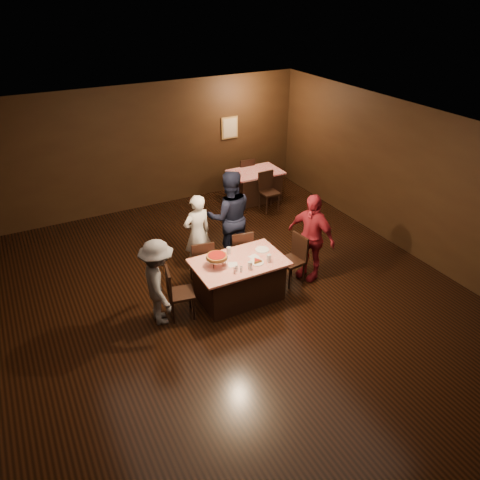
# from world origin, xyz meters

# --- Properties ---
(room) EXTENTS (10.00, 10.04, 3.02)m
(room) POSITION_xyz_m (0.00, 0.01, 2.14)
(room) COLOR black
(room) RESTS_ON ground
(main_table) EXTENTS (1.60, 1.00, 0.77)m
(main_table) POSITION_xyz_m (0.10, 0.45, 0.39)
(main_table) COLOR red
(main_table) RESTS_ON ground
(back_table) EXTENTS (1.30, 0.90, 0.77)m
(back_table) POSITION_xyz_m (2.47, 4.07, 0.39)
(back_table) COLOR red
(back_table) RESTS_ON ground
(chair_far_left) EXTENTS (0.49, 0.49, 0.95)m
(chair_far_left) POSITION_xyz_m (-0.30, 1.20, 0.47)
(chair_far_left) COLOR black
(chair_far_left) RESTS_ON ground
(chair_far_right) EXTENTS (0.48, 0.48, 0.95)m
(chair_far_right) POSITION_xyz_m (0.50, 1.20, 0.47)
(chair_far_right) COLOR black
(chair_far_right) RESTS_ON ground
(chair_end_left) EXTENTS (0.49, 0.49, 0.95)m
(chair_end_left) POSITION_xyz_m (-1.00, 0.45, 0.47)
(chair_end_left) COLOR black
(chair_end_left) RESTS_ON ground
(chair_end_right) EXTENTS (0.47, 0.47, 0.95)m
(chair_end_right) POSITION_xyz_m (1.20, 0.45, 0.47)
(chair_end_right) COLOR black
(chair_end_right) RESTS_ON ground
(chair_back_near) EXTENTS (0.43, 0.43, 0.95)m
(chair_back_near) POSITION_xyz_m (2.47, 3.37, 0.47)
(chair_back_near) COLOR black
(chair_back_near) RESTS_ON ground
(chair_back_far) EXTENTS (0.43, 0.43, 0.95)m
(chair_back_far) POSITION_xyz_m (2.47, 4.67, 0.47)
(chair_back_far) COLOR black
(chair_back_far) RESTS_ON ground
(diner_white_jacket) EXTENTS (0.63, 0.46, 1.59)m
(diner_white_jacket) POSITION_xyz_m (-0.16, 1.68, 0.80)
(diner_white_jacket) COLOR white
(diner_white_jacket) RESTS_ON ground
(diner_navy_hoodie) EXTENTS (1.08, 0.94, 1.90)m
(diner_navy_hoodie) POSITION_xyz_m (0.57, 1.76, 0.95)
(diner_navy_hoodie) COLOR black
(diner_navy_hoodie) RESTS_ON ground
(diner_grey_knit) EXTENTS (0.66, 1.03, 1.52)m
(diner_grey_knit) POSITION_xyz_m (-1.35, 0.50, 0.76)
(diner_grey_knit) COLOR #5D5E63
(diner_grey_knit) RESTS_ON ground
(diner_red_shirt) EXTENTS (0.73, 1.09, 1.71)m
(diner_red_shirt) POSITION_xyz_m (1.62, 0.47, 0.86)
(diner_red_shirt) COLOR maroon
(diner_red_shirt) RESTS_ON ground
(pizza_stand) EXTENTS (0.38, 0.38, 0.22)m
(pizza_stand) POSITION_xyz_m (-0.30, 0.50, 0.95)
(pizza_stand) COLOR black
(pizza_stand) RESTS_ON main_table
(plate_with_slice) EXTENTS (0.25, 0.25, 0.06)m
(plate_with_slice) POSITION_xyz_m (0.35, 0.27, 0.80)
(plate_with_slice) COLOR white
(plate_with_slice) RESTS_ON main_table
(plate_empty) EXTENTS (0.25, 0.25, 0.01)m
(plate_empty) POSITION_xyz_m (0.65, 0.60, 0.78)
(plate_empty) COLOR white
(plate_empty) RESTS_ON main_table
(glass_front_left) EXTENTS (0.08, 0.08, 0.14)m
(glass_front_left) POSITION_xyz_m (0.15, 0.15, 0.84)
(glass_front_left) COLOR silver
(glass_front_left) RESTS_ON main_table
(glass_front_right) EXTENTS (0.08, 0.08, 0.14)m
(glass_front_right) POSITION_xyz_m (0.55, 0.20, 0.84)
(glass_front_right) COLOR silver
(glass_front_right) RESTS_ON main_table
(glass_back) EXTENTS (0.08, 0.08, 0.14)m
(glass_back) POSITION_xyz_m (0.05, 0.75, 0.84)
(glass_back) COLOR silver
(glass_back) RESTS_ON main_table
(condiments) EXTENTS (0.17, 0.10, 0.09)m
(condiments) POSITION_xyz_m (-0.08, 0.17, 0.82)
(condiments) COLOR silver
(condiments) RESTS_ON main_table
(napkin_center) EXTENTS (0.19, 0.19, 0.01)m
(napkin_center) POSITION_xyz_m (0.40, 0.45, 0.77)
(napkin_center) COLOR white
(napkin_center) RESTS_ON main_table
(napkin_left) EXTENTS (0.21, 0.21, 0.01)m
(napkin_left) POSITION_xyz_m (-0.05, 0.40, 0.77)
(napkin_left) COLOR white
(napkin_left) RESTS_ON main_table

